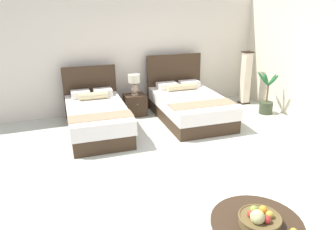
{
  "coord_description": "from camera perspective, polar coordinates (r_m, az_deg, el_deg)",
  "views": [
    {
      "loc": [
        -1.84,
        -4.13,
        2.49
      ],
      "look_at": [
        -0.02,
        0.56,
        0.68
      ],
      "focal_mm": 34.14,
      "sensor_mm": 36.0,
      "label": 1
    }
  ],
  "objects": [
    {
      "name": "potted_palm",
      "position": [
        7.74,
        17.14,
        2.25
      ],
      "size": [
        0.45,
        0.56,
        0.99
      ],
      "color": "#3A412C",
      "rests_on": "ground"
    },
    {
      "name": "table_lamp",
      "position": [
        7.21,
        -6.08,
        5.88
      ],
      "size": [
        0.26,
        0.26,
        0.47
      ],
      "color": "tan",
      "rests_on": "nightstand"
    },
    {
      "name": "wall_side_right",
      "position": [
        6.93,
        27.38,
        8.63
      ],
      "size": [
        0.12,
        5.56,
        2.82
      ],
      "primitive_type": "cube",
      "color": "beige",
      "rests_on": "ground"
    },
    {
      "name": "floor_lamp_corner",
      "position": [
        8.29,
        13.71,
        6.44
      ],
      "size": [
        0.23,
        0.23,
        1.32
      ],
      "color": "black",
      "rests_on": "ground"
    },
    {
      "name": "wall_back",
      "position": [
        7.62,
        -7.12,
        11.47
      ],
      "size": [
        10.19,
        0.12,
        2.82
      ],
      "primitive_type": "cube",
      "color": "silver",
      "rests_on": "ground"
    },
    {
      "name": "bed_near_corner",
      "position": [
        7.06,
        3.79,
        1.73
      ],
      "size": [
        1.42,
        2.2,
        1.28
      ],
      "color": "#3A291A",
      "rests_on": "ground"
    },
    {
      "name": "fruit_bowl",
      "position": [
        3.35,
        16.01,
        -17.42
      ],
      "size": [
        0.42,
        0.42,
        0.22
      ],
      "color": "brown",
      "rests_on": "coffee_table"
    },
    {
      "name": "bed_near_window",
      "position": [
        6.5,
        -12.59,
        -0.32
      ],
      "size": [
        1.21,
        2.13,
        1.15
      ],
      "color": "#3A291A",
      "rests_on": "ground"
    },
    {
      "name": "ground_plane",
      "position": [
        5.17,
        2.52,
        -9.19
      ],
      "size": [
        10.19,
        9.96,
        0.02
      ],
      "primitive_type": "cube",
      "color": "beige"
    },
    {
      "name": "nightstand",
      "position": [
        7.33,
        -5.89,
        1.81
      ],
      "size": [
        0.48,
        0.41,
        0.49
      ],
      "color": "#3A291A",
      "rests_on": "ground"
    }
  ]
}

